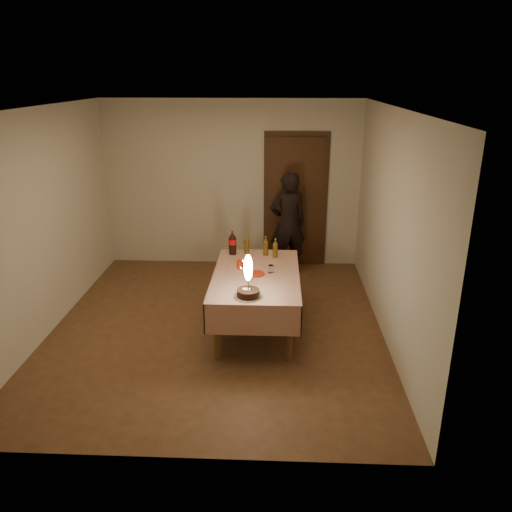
# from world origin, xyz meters

# --- Properties ---
(ground) EXTENTS (4.00, 4.50, 0.01)m
(ground) POSITION_xyz_m (0.00, 0.00, 0.00)
(ground) COLOR brown
(ground) RESTS_ON ground
(room_shell) EXTENTS (4.04, 4.54, 2.62)m
(room_shell) POSITION_xyz_m (0.03, 0.08, 1.65)
(room_shell) COLOR beige
(room_shell) RESTS_ON ground
(dining_table) EXTENTS (1.02, 1.72, 0.71)m
(dining_table) POSITION_xyz_m (0.48, 0.01, 0.61)
(dining_table) COLOR brown
(dining_table) RESTS_ON ground
(birthday_cake) EXTENTS (0.30, 0.30, 0.47)m
(birthday_cake) POSITION_xyz_m (0.42, -0.64, 0.84)
(birthday_cake) COLOR white
(birthday_cake) RESTS_ON dining_table
(red_plate) EXTENTS (0.22, 0.22, 0.01)m
(red_plate) POSITION_xyz_m (0.47, -0.00, 0.71)
(red_plate) COLOR #B1270C
(red_plate) RESTS_ON dining_table
(red_cup) EXTENTS (0.08, 0.08, 0.10)m
(red_cup) POSITION_xyz_m (0.27, 0.17, 0.76)
(red_cup) COLOR red
(red_cup) RESTS_ON dining_table
(clear_cup) EXTENTS (0.07, 0.07, 0.09)m
(clear_cup) POSITION_xyz_m (0.65, 0.05, 0.75)
(clear_cup) COLOR white
(clear_cup) RESTS_ON dining_table
(napkin_stack) EXTENTS (0.15, 0.15, 0.02)m
(napkin_stack) POSITION_xyz_m (0.34, 0.26, 0.72)
(napkin_stack) COLOR #AE1329
(napkin_stack) RESTS_ON dining_table
(cola_bottle) EXTENTS (0.10, 0.10, 0.32)m
(cola_bottle) POSITION_xyz_m (0.14, 0.68, 0.86)
(cola_bottle) COLOR black
(cola_bottle) RESTS_ON dining_table
(amber_bottle_left) EXTENTS (0.06, 0.06, 0.25)m
(amber_bottle_left) POSITION_xyz_m (0.32, 0.72, 0.83)
(amber_bottle_left) COLOR #533A0E
(amber_bottle_left) RESTS_ON dining_table
(amber_bottle_right) EXTENTS (0.06, 0.06, 0.25)m
(amber_bottle_right) POSITION_xyz_m (0.70, 0.58, 0.83)
(amber_bottle_right) COLOR #533A0E
(amber_bottle_right) RESTS_ON dining_table
(amber_bottle_mid) EXTENTS (0.06, 0.06, 0.25)m
(amber_bottle_mid) POSITION_xyz_m (0.57, 0.66, 0.83)
(amber_bottle_mid) COLOR #533A0E
(amber_bottle_mid) RESTS_ON dining_table
(photographer) EXTENTS (0.67, 0.54, 1.59)m
(photographer) POSITION_xyz_m (0.88, 1.85, 0.80)
(photographer) COLOR black
(photographer) RESTS_ON ground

